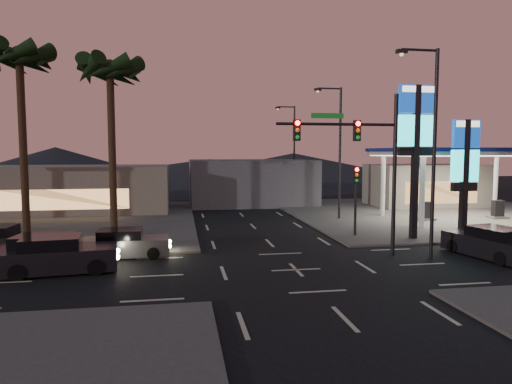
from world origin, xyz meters
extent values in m
plane|color=black|center=(0.00, 0.00, 0.00)|extent=(140.00, 140.00, 0.00)
cube|color=#47443F|center=(16.00, 16.00, 0.06)|extent=(24.00, 24.00, 0.12)
cube|color=#47443F|center=(-16.00, 16.00, 0.06)|extent=(24.00, 24.00, 0.12)
cylinder|color=silver|center=(11.00, 9.00, 2.50)|extent=(0.36, 0.36, 5.00)
cylinder|color=silver|center=(11.00, 15.00, 2.50)|extent=(0.36, 0.36, 5.00)
cylinder|color=silver|center=(21.00, 15.00, 2.50)|extent=(0.36, 0.36, 5.00)
cube|color=silver|center=(16.00, 12.00, 5.20)|extent=(12.00, 8.00, 0.50)
cube|color=white|center=(16.00, 12.00, 4.90)|extent=(11.60, 7.60, 0.06)
cube|color=navy|center=(16.00, 12.00, 5.35)|extent=(12.20, 8.20, 0.25)
cube|color=black|center=(13.00, 12.00, 0.80)|extent=(0.80, 0.50, 1.40)
cube|color=black|center=(19.00, 12.00, 0.80)|extent=(0.80, 0.50, 1.40)
cube|color=#726B5B|center=(18.00, 21.00, 2.00)|extent=(10.00, 6.00, 4.00)
cube|color=black|center=(8.50, 5.50, 4.50)|extent=(0.35, 0.35, 9.00)
cube|color=#0D3695|center=(8.50, 5.50, 8.20)|extent=(2.20, 0.30, 1.60)
cube|color=white|center=(8.50, 5.50, 8.75)|extent=(1.98, 0.32, 0.35)
cube|color=#1AFEFF|center=(8.50, 5.50, 6.40)|extent=(2.20, 0.30, 1.80)
cube|color=black|center=(8.50, 5.50, 5.20)|extent=(2.09, 0.28, 0.50)
cube|color=black|center=(11.00, 4.50, 3.50)|extent=(0.35, 0.35, 7.00)
cube|color=#0D3695|center=(11.00, 4.50, 6.20)|extent=(1.60, 0.30, 1.60)
cube|color=white|center=(11.00, 4.50, 6.75)|extent=(1.44, 0.32, 0.35)
cube|color=#1AFEFF|center=(11.00, 4.50, 4.40)|extent=(1.60, 0.30, 1.80)
cube|color=black|center=(11.00, 4.50, 3.20)|extent=(1.52, 0.28, 0.50)
cylinder|color=black|center=(5.50, 2.00, 4.00)|extent=(0.20, 0.20, 8.00)
cylinder|color=black|center=(2.50, 2.00, 6.50)|extent=(6.00, 0.14, 0.14)
cube|color=#0C3F14|center=(2.00, 2.00, 6.90)|extent=(1.60, 0.05, 0.25)
cube|color=black|center=(3.50, 2.00, 6.20)|extent=(0.32, 0.25, 1.00)
sphere|color=#FF0C07|center=(3.50, 1.85, 6.53)|extent=(0.22, 0.22, 0.22)
sphere|color=orange|center=(3.50, 1.85, 6.20)|extent=(0.20, 0.20, 0.20)
sphere|color=#0CB226|center=(3.50, 1.85, 5.87)|extent=(0.20, 0.20, 0.20)
cube|color=black|center=(0.50, 2.00, 6.20)|extent=(0.32, 0.25, 1.00)
sphere|color=#FF0C07|center=(0.50, 1.85, 6.53)|extent=(0.22, 0.22, 0.22)
sphere|color=orange|center=(0.50, 1.85, 6.20)|extent=(0.20, 0.20, 0.20)
sphere|color=#0CB226|center=(0.50, 1.85, 5.87)|extent=(0.20, 0.20, 0.20)
cylinder|color=black|center=(5.50, 7.00, 2.00)|extent=(0.16, 0.16, 4.00)
cube|color=black|center=(5.50, 7.00, 3.80)|extent=(0.32, 0.25, 1.00)
sphere|color=#FF0C07|center=(5.50, 6.85, 4.13)|extent=(0.22, 0.22, 0.22)
sphere|color=orange|center=(5.50, 6.85, 3.80)|extent=(0.20, 0.20, 0.20)
sphere|color=#0CB226|center=(5.50, 6.85, 3.47)|extent=(0.20, 0.20, 0.20)
cylinder|color=black|center=(7.00, 1.00, 5.00)|extent=(0.18, 0.18, 10.00)
cylinder|color=black|center=(6.10, 1.00, 9.90)|extent=(1.80, 0.12, 0.12)
cube|color=black|center=(5.20, 1.00, 9.80)|extent=(0.50, 0.25, 0.18)
sphere|color=#FFCC8C|center=(5.20, 1.00, 9.68)|extent=(0.20, 0.20, 0.20)
cylinder|color=black|center=(7.00, 14.00, 5.00)|extent=(0.18, 0.18, 10.00)
cylinder|color=black|center=(6.10, 14.00, 9.90)|extent=(1.80, 0.12, 0.12)
cube|color=black|center=(5.20, 14.00, 9.80)|extent=(0.50, 0.25, 0.18)
sphere|color=#FFCC8C|center=(5.20, 14.00, 9.68)|extent=(0.20, 0.20, 0.20)
cylinder|color=black|center=(7.00, 28.00, 5.00)|extent=(0.18, 0.18, 10.00)
cylinder|color=black|center=(6.10, 28.00, 9.90)|extent=(1.80, 0.12, 0.12)
cube|color=black|center=(5.20, 28.00, 9.80)|extent=(0.50, 0.25, 0.18)
sphere|color=#FFCC8C|center=(5.20, 28.00, 9.68)|extent=(0.20, 0.20, 0.20)
cylinder|color=black|center=(-9.00, 9.50, 5.10)|extent=(0.44, 0.44, 10.20)
sphere|color=black|center=(-9.00, 9.50, 10.20)|extent=(0.90, 0.90, 0.90)
cone|color=black|center=(-7.70, 9.50, 9.90)|extent=(0.90, 2.74, 1.91)
cone|color=black|center=(-8.08, 10.42, 9.90)|extent=(2.57, 2.57, 1.91)
cone|color=black|center=(-9.00, 10.80, 9.90)|extent=(2.74, 0.90, 1.91)
cone|color=black|center=(-9.92, 10.42, 9.90)|extent=(2.57, 2.57, 1.91)
cone|color=black|center=(-10.30, 9.50, 9.90)|extent=(0.90, 2.74, 1.91)
cone|color=black|center=(-9.92, 8.58, 9.90)|extent=(2.57, 2.57, 1.91)
cone|color=black|center=(-9.00, 8.20, 9.90)|extent=(2.74, 0.90, 1.91)
cone|color=black|center=(-8.08, 8.58, 9.90)|extent=(2.57, 2.57, 1.91)
cylinder|color=black|center=(-14.00, 9.50, 5.40)|extent=(0.44, 0.44, 10.80)
sphere|color=black|center=(-14.00, 9.50, 10.80)|extent=(0.90, 0.90, 0.90)
cone|color=black|center=(-12.70, 9.50, 10.50)|extent=(0.90, 2.74, 1.91)
cone|color=black|center=(-13.08, 10.42, 10.50)|extent=(2.57, 2.57, 1.91)
cone|color=black|center=(-14.00, 10.80, 10.50)|extent=(2.74, 0.90, 1.91)
cone|color=black|center=(-14.92, 10.42, 10.50)|extent=(2.57, 2.57, 1.91)
cone|color=black|center=(-14.00, 8.20, 10.50)|extent=(2.74, 0.90, 1.91)
cone|color=black|center=(-13.08, 8.58, 10.50)|extent=(2.57, 2.57, 1.91)
cube|color=#726B5B|center=(-14.00, 22.00, 2.00)|extent=(16.00, 8.00, 4.00)
cube|color=#4C4C51|center=(2.00, 26.00, 2.20)|extent=(12.00, 9.00, 4.40)
cone|color=black|center=(-25.00, 60.00, 3.00)|extent=(40.00, 40.00, 6.00)
cone|color=black|center=(15.00, 60.00, 2.50)|extent=(50.00, 50.00, 5.00)
cone|color=black|center=(0.00, 60.00, 2.00)|extent=(60.00, 60.00, 4.00)
cube|color=black|center=(-10.13, 1.28, 0.59)|extent=(4.90, 2.53, 0.96)
cube|color=black|center=(-10.44, 1.24, 1.23)|extent=(2.55, 2.09, 0.69)
cylinder|color=black|center=(-8.75, 2.36, 0.34)|extent=(0.71, 0.34, 0.68)
cylinder|color=black|center=(-8.53, 0.56, 0.34)|extent=(0.71, 0.34, 0.68)
cylinder|color=black|center=(-11.72, 2.00, 0.34)|extent=(0.71, 0.34, 0.68)
cylinder|color=black|center=(-11.50, 0.19, 0.34)|extent=(0.71, 0.34, 0.68)
sphere|color=#FFF2BF|center=(-7.87, 2.20, 0.66)|extent=(0.23, 0.23, 0.23)
sphere|color=#FFF2BF|center=(-7.72, 0.93, 0.66)|extent=(0.23, 0.23, 0.23)
cube|color=#FF140A|center=(-12.54, 1.63, 0.75)|extent=(0.12, 0.28, 0.15)
cube|color=#34160E|center=(-10.63, 1.82, 0.58)|extent=(4.80, 2.38, 0.95)
cube|color=black|center=(-10.95, 1.85, 1.21)|extent=(2.48, 2.00, 0.68)
cylinder|color=black|center=(-9.08, 2.57, 0.34)|extent=(0.69, 0.32, 0.67)
cylinder|color=black|center=(-9.25, 0.78, 0.34)|extent=(0.69, 0.32, 0.67)
cylinder|color=black|center=(-12.01, 2.85, 0.34)|extent=(0.69, 0.32, 0.67)
cylinder|color=black|center=(-12.18, 1.06, 0.34)|extent=(0.69, 0.32, 0.67)
sphere|color=#FFF2BF|center=(-8.27, 2.22, 0.65)|extent=(0.23, 0.23, 0.23)
sphere|color=#FFF2BF|center=(-8.39, 0.97, 0.65)|extent=(0.23, 0.23, 0.23)
cube|color=#FF140A|center=(-12.88, 2.66, 0.74)|extent=(0.11, 0.27, 0.15)
cube|color=#575759|center=(-7.64, 3.82, 0.52)|extent=(4.18, 1.80, 0.85)
cube|color=black|center=(-7.92, 3.82, 1.09)|extent=(2.10, 1.63, 0.61)
cylinder|color=black|center=(-6.33, 4.64, 0.30)|extent=(0.61, 0.23, 0.60)
cylinder|color=black|center=(-6.31, 3.04, 0.30)|extent=(0.61, 0.23, 0.60)
cylinder|color=black|center=(-8.97, 4.61, 0.30)|extent=(0.61, 0.23, 0.60)
cylinder|color=black|center=(-8.95, 3.00, 0.30)|extent=(0.61, 0.23, 0.60)
sphere|color=#FFF2BF|center=(-5.57, 4.42, 0.59)|extent=(0.21, 0.21, 0.21)
sphere|color=#FFF2BF|center=(-5.55, 3.28, 0.59)|extent=(0.21, 0.21, 0.21)
cube|color=#FF140A|center=(-9.72, 4.36, 0.66)|extent=(0.08, 0.24, 0.13)
cube|color=#FF140A|center=(-9.71, 3.23, 0.66)|extent=(0.08, 0.24, 0.13)
cylinder|color=black|center=(-12.61, 6.03, 0.32)|extent=(0.66, 0.28, 0.65)
cylinder|color=black|center=(-12.71, 4.31, 0.32)|extent=(0.66, 0.28, 0.65)
sphere|color=#FFF2BF|center=(-11.81, 5.72, 0.63)|extent=(0.22, 0.22, 0.22)
sphere|color=#FFF2BF|center=(-11.89, 4.51, 0.63)|extent=(0.22, 0.22, 0.22)
cube|color=black|center=(10.00, 0.76, 0.57)|extent=(2.74, 4.86, 0.94)
cube|color=black|center=(10.06, 0.45, 1.20)|extent=(2.16, 2.58, 0.68)
cylinder|color=black|center=(8.86, 2.03, 0.33)|extent=(0.37, 0.70, 0.67)
cylinder|color=black|center=(10.60, 2.36, 0.33)|extent=(0.37, 0.70, 0.67)
cylinder|color=black|center=(9.40, -0.83, 0.33)|extent=(0.37, 0.70, 0.67)
camera|label=1|loc=(-4.99, -19.11, 5.16)|focal=32.00mm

